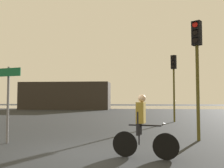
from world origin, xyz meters
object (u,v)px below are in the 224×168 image
Objects in this scene: distant_building at (66,96)px; direction_sign_post at (8,93)px; cyclist at (142,126)px; traffic_light_far_right at (174,75)px; traffic_light_near_right at (197,57)px.

direction_sign_post is at bearing -78.90° from distant_building.
direction_sign_post reaches higher than cyclist.
distant_building is 21.79m from traffic_light_far_right.
traffic_light_near_right is at bearing 117.98° from traffic_light_far_right.
traffic_light_far_right is at bearing -56.14° from distant_building.
cyclist is at bearing 175.54° from direction_sign_post.
cyclist is at bearing -71.04° from distant_building.
traffic_light_near_right is 6.84m from direction_sign_post.
distant_building is 26.96m from direction_sign_post.
distant_building reaches higher than direction_sign_post.
cyclist is (9.68, -28.16, -1.07)m from distant_building.
traffic_light_near_right is (-0.33, -7.27, 0.01)m from traffic_light_far_right.
direction_sign_post is 4.88m from cyclist.
distant_building reaches higher than cyclist.
traffic_light_far_right is 10.96m from direction_sign_post.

